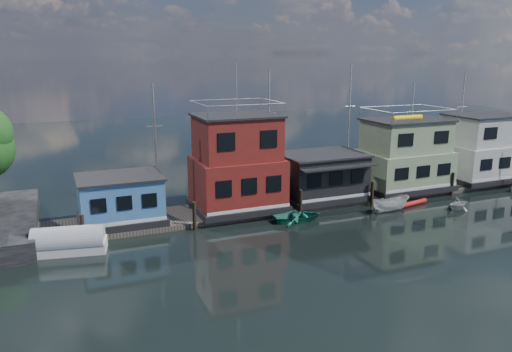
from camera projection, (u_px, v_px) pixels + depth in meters
name	position (u px, v px, depth m)	size (l,w,h in m)	color
ground	(413.00, 248.00, 34.42)	(160.00, 160.00, 0.00)	black
dock	(325.00, 199.00, 45.15)	(48.00, 5.00, 0.40)	#595147
houseboat_blue	(121.00, 199.00, 38.02)	(6.40, 4.90, 3.66)	black
houseboat_red	(237.00, 165.00, 41.08)	(7.40, 5.90, 11.86)	black
houseboat_dark	(322.00, 176.00, 44.42)	(7.40, 6.10, 4.06)	black
houseboat_green	(404.00, 156.00, 47.49)	(8.40, 5.90, 7.03)	black
houseboat_white	(484.00, 149.00, 51.19)	(8.40, 5.90, 6.66)	black
pilings	(339.00, 198.00, 42.30)	(42.28, 0.28, 2.20)	#2D2116
background_masts	(338.00, 129.00, 51.02)	(36.40, 0.16, 12.00)	silver
tarp_runabout	(69.00, 242.00, 33.41)	(5.08, 2.78, 1.95)	white
red_kayak	(414.00, 203.00, 43.90)	(0.43, 0.43, 2.97)	red
motorboat	(391.00, 204.00, 42.02)	(1.30, 3.45, 1.33)	silver
dinghy_teal	(298.00, 216.00, 39.78)	(2.74, 3.84, 0.79)	#227E66
dinghy_white	(458.00, 203.00, 42.68)	(1.79, 2.07, 1.09)	beige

